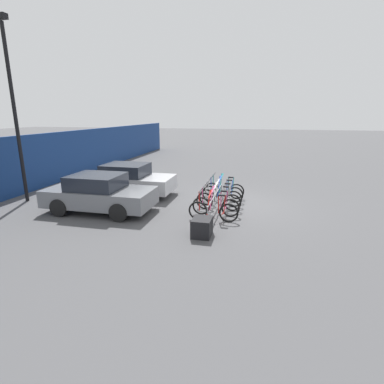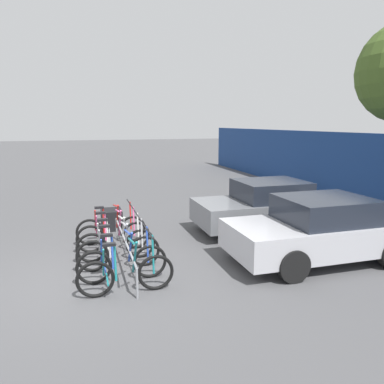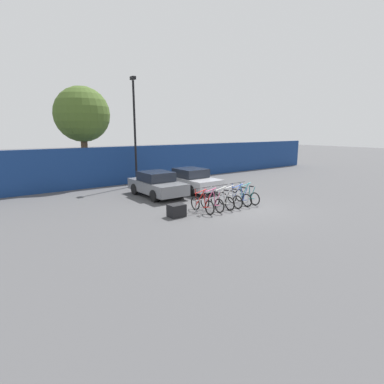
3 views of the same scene
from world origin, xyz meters
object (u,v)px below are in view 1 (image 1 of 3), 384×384
bicycle_red (213,210)px  car_grey (99,193)px  bicycle_silver (220,197)px  bike_rack (216,196)px  lamp_post (14,104)px  bicycle_teal (224,190)px  car_silver (128,180)px  bicycle_pink (216,206)px  cargo_crate (202,227)px  bicycle_white (218,201)px  bicycle_blue (222,193)px

bicycle_red → car_grey: 4.28m
car_grey → bicycle_silver: bearing=-68.8°
bike_rack → bicycle_silver: size_ratio=2.03×
bicycle_silver → lamp_post: lamp_post is taller
bicycle_teal → car_silver: bearing=96.9°
bicycle_pink → cargo_crate: (-1.91, 0.12, -0.10)m
bicycle_pink → lamp_post: lamp_post is taller
bike_rack → bicycle_teal: 1.48m
bike_rack → cargo_crate: 2.80m
bike_rack → bicycle_pink: bearing=-170.5°
bicycle_white → bicycle_teal: (1.71, 0.00, 0.00)m
bicycle_pink → car_grey: bearing=97.0°
cargo_crate → lamp_post: bearing=76.0°
bicycle_red → car_grey: (0.09, 4.27, 0.31)m
car_silver → cargo_crate: size_ratio=5.72×
bicycle_white → lamp_post: bearing=91.4°
bicycle_red → cargo_crate: bicycle_red is taller
bicycle_teal → lamp_post: 9.01m
bicycle_white → bicycle_teal: bearing=-2.8°
bicycle_white → cargo_crate: size_ratio=2.44×
bicycle_pink → bicycle_red: bearing=-179.6°
bicycle_red → lamp_post: size_ratio=0.24×
bike_rack → bicycle_blue: size_ratio=2.03×
car_grey → lamp_post: lamp_post is taller
bicycle_blue → lamp_post: size_ratio=0.24×
bicycle_red → car_silver: bearing=63.2°
car_silver → bicycle_teal: bearing=-84.2°
bicycle_red → bicycle_white: 1.22m
bicycle_blue → bicycle_teal: (0.56, 0.00, 0.00)m
bicycle_red → car_silver: 4.94m
bicycle_red → cargo_crate: bearing=178.7°
bicycle_white → car_silver: size_ratio=0.43×
bicycle_red → car_grey: bearing=92.6°
bicycle_red → bicycle_blue: 2.38m
bicycle_silver → lamp_post: size_ratio=0.24×
bicycle_pink → lamp_post: (0.06, 7.97, 3.51)m
car_grey → bicycle_teal: bearing=-56.3°
bike_rack → cargo_crate: bike_rack is taller
cargo_crate → bicycle_white: bearing=-2.6°
bicycle_teal → bicycle_silver: bearing=-178.9°
bicycle_pink → bicycle_silver: size_ratio=1.00×
bicycle_red → bicycle_white: size_ratio=1.00×
bicycle_red → car_grey: size_ratio=0.43×
car_silver → cargo_crate: bearing=-132.8°
bicycle_silver → car_silver: car_silver is taller
bicycle_silver → bicycle_blue: same height
bicycle_pink → car_silver: bearing=66.1°
bicycle_red → bicycle_teal: size_ratio=1.00×
bicycle_blue → car_silver: size_ratio=0.43×
bike_rack → car_silver: bearing=75.8°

